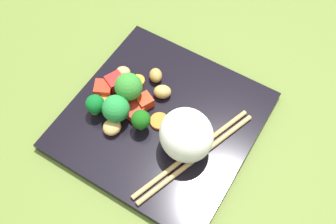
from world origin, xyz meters
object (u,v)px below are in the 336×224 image
at_px(chopstick_pair, 194,155).
at_px(rice_mound, 186,135).
at_px(broccoli_floret_0, 141,120).
at_px(square_plate, 162,120).
at_px(carrot_slice_0, 106,103).

bearing_deg(chopstick_pair, rice_mound, 90.14).
xyz_separation_m(rice_mound, chopstick_pair, (0.01, 0.02, -0.03)).
relative_size(broccoli_floret_0, chopstick_pair, 0.20).
bearing_deg(square_plate, broccoli_floret_0, -32.53).
bearing_deg(carrot_slice_0, square_plate, 102.31).
distance_m(rice_mound, carrot_slice_0, 0.15).
xyz_separation_m(square_plate, chopstick_pair, (0.03, 0.07, 0.01)).
height_order(carrot_slice_0, chopstick_pair, chopstick_pair).
xyz_separation_m(square_plate, rice_mound, (0.03, 0.05, 0.04)).
height_order(square_plate, carrot_slice_0, carrot_slice_0).
relative_size(square_plate, carrot_slice_0, 9.95).
bearing_deg(carrot_slice_0, chopstick_pair, 85.17).
distance_m(carrot_slice_0, chopstick_pair, 0.16).
bearing_deg(chopstick_pair, broccoli_floret_0, 109.81).
relative_size(square_plate, chopstick_pair, 1.34).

